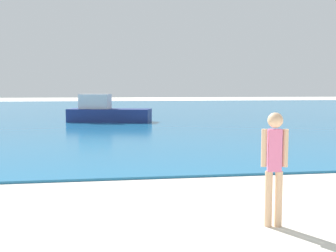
# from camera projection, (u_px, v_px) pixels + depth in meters

# --- Properties ---
(water) EXTENTS (160.00, 60.00, 0.06)m
(water) POSITION_uv_depth(u_px,v_px,m) (115.00, 110.00, 38.99)
(water) COLOR #1E6B9E
(water) RESTS_ON ground
(person_standing) EXTENTS (0.39, 0.23, 1.72)m
(person_standing) POSITION_uv_depth(u_px,v_px,m) (274.00, 162.00, 6.14)
(person_standing) COLOR #DDAD84
(person_standing) RESTS_ON ground
(boat_near) EXTENTS (5.19, 2.85, 1.68)m
(boat_near) POSITION_uv_depth(u_px,v_px,m) (106.00, 112.00, 25.13)
(boat_near) COLOR navy
(boat_near) RESTS_ON water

